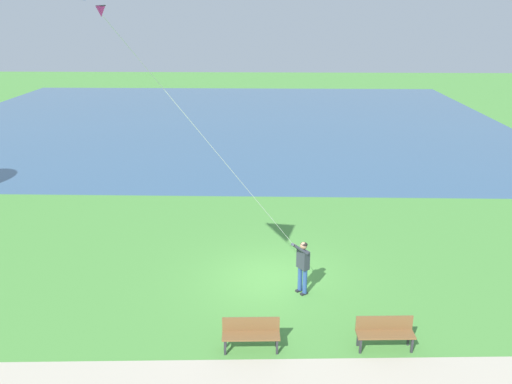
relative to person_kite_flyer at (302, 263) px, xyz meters
name	(u,v)px	position (x,y,z in m)	size (l,w,h in m)	color
ground_plane	(272,279)	(0.86, 0.91, -1.05)	(120.00, 120.00, 0.00)	#4C8E3D
lake_water	(222,120)	(26.92, 4.91, -1.04)	(36.00, 44.00, 0.01)	#385B7F
person_kite_flyer	(302,263)	(0.00, 0.00, 0.00)	(0.56, 0.62, 1.83)	#232328
park_bench_near_walkway	(385,331)	(-2.76, -2.01, -0.54)	(0.51, 1.52, 0.88)	brown
park_bench_far_walkway	(251,332)	(-2.92, 1.49, -0.54)	(0.51, 1.52, 0.88)	brown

